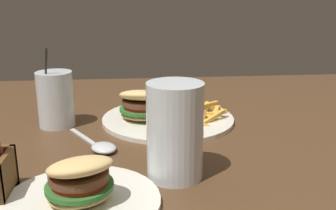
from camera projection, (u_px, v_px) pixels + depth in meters
The scene contains 6 objects.
dining_table at pixel (182, 197), 0.84m from camera, with size 1.70×1.26×0.75m.
meal_plate_near at pixel (160, 113), 0.93m from camera, with size 0.31×0.31×0.09m.
beer_glass at pixel (175, 135), 0.65m from camera, with size 0.09×0.09×0.16m.
juice_glass at pixel (56, 101), 0.90m from camera, with size 0.08×0.08×0.19m.
spoon at pixel (102, 147), 0.77m from camera, with size 0.12×0.17×0.02m.
meal_plate_far at pixel (80, 192), 0.57m from camera, with size 0.23×0.23×0.09m.
Camera 1 is at (0.10, 0.74, 1.06)m, focal length 42.00 mm.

